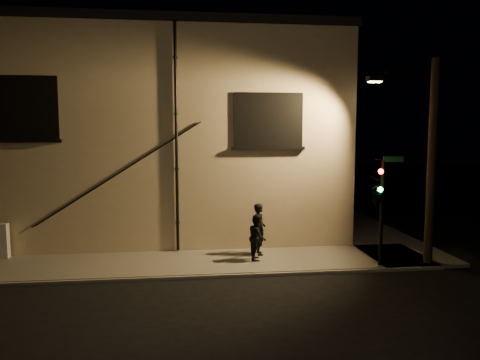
{
  "coord_description": "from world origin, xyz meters",
  "views": [
    {
      "loc": [
        -1.58,
        -14.28,
        4.63
      ],
      "look_at": [
        0.39,
        1.8,
        2.88
      ],
      "focal_mm": 35.0,
      "sensor_mm": 36.0,
      "label": 1
    }
  ],
  "objects": [
    {
      "name": "pedestrian_b",
      "position": [
        0.96,
        1.44,
        0.91
      ],
      "size": [
        0.73,
        0.86,
        1.59
      ],
      "primitive_type": "imported",
      "rotation": [
        0.0,
        0.0,
        1.4
      ],
      "color": "black",
      "rests_on": "sidewalk"
    },
    {
      "name": "streetlamp_pole",
      "position": [
        6.57,
        0.45,
        3.71
      ],
      "size": [
        2.02,
        1.38,
        6.96
      ],
      "color": "black",
      "rests_on": "ground"
    },
    {
      "name": "building",
      "position": [
        -3.0,
        8.99,
        4.4
      ],
      "size": [
        16.2,
        12.23,
        8.8
      ],
      "color": "#C9B590",
      "rests_on": "ground"
    },
    {
      "name": "traffic_signal",
      "position": [
        4.73,
        0.19,
        2.57
      ],
      "size": [
        1.34,
        2.15,
        3.63
      ],
      "color": "black",
      "rests_on": "sidewalk"
    },
    {
      "name": "ground",
      "position": [
        0.0,
        0.0,
        0.0
      ],
      "size": [
        90.0,
        90.0,
        0.0
      ],
      "primitive_type": "plane",
      "color": "black"
    },
    {
      "name": "pedestrian_a",
      "position": [
        1.14,
        2.12,
        1.05
      ],
      "size": [
        0.47,
        0.7,
        1.87
      ],
      "primitive_type": "imported",
      "rotation": [
        0.0,
        0.0,
        1.61
      ],
      "color": "black",
      "rests_on": "sidewalk"
    },
    {
      "name": "sidewalk",
      "position": [
        1.22,
        4.39,
        0.06
      ],
      "size": [
        21.0,
        16.0,
        0.12
      ],
      "color": "#67635C",
      "rests_on": "ground"
    }
  ]
}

